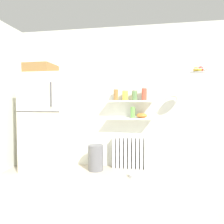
{
  "coord_description": "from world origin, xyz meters",
  "views": [
    {
      "loc": [
        0.26,
        -1.77,
        1.22
      ],
      "look_at": [
        -0.32,
        1.6,
        1.05
      ],
      "focal_mm": 32.64,
      "sensor_mm": 36.0,
      "label": 1
    }
  ],
  "objects_px": {
    "storage_jar_0": "(116,95)",
    "pet_food_bowl": "(135,176)",
    "shelf_bowl": "(142,116)",
    "vase": "(133,112)",
    "hanging_fruit_basket": "(198,70)",
    "storage_jar_2": "(135,95)",
    "refrigerator": "(48,120)",
    "storage_jar_3": "(144,94)",
    "radiator": "(130,153)",
    "trash_bin": "(96,158)",
    "storage_jar_1": "(125,95)"
  },
  "relations": [
    {
      "from": "storage_jar_0",
      "to": "pet_food_bowl",
      "type": "xyz_separation_m",
      "value": [
        0.37,
        -0.4,
        -1.33
      ]
    },
    {
      "from": "storage_jar_0",
      "to": "shelf_bowl",
      "type": "bearing_deg",
      "value": -0.0
    },
    {
      "from": "vase",
      "to": "pet_food_bowl",
      "type": "bearing_deg",
      "value": -81.35
    },
    {
      "from": "shelf_bowl",
      "to": "hanging_fruit_basket",
      "type": "bearing_deg",
      "value": -21.98
    },
    {
      "from": "storage_jar_2",
      "to": "vase",
      "type": "distance_m",
      "value": 0.31
    },
    {
      "from": "refrigerator",
      "to": "shelf_bowl",
      "type": "distance_m",
      "value": 1.7
    },
    {
      "from": "vase",
      "to": "storage_jar_2",
      "type": "bearing_deg",
      "value": 0.0
    },
    {
      "from": "refrigerator",
      "to": "storage_jar_3",
      "type": "bearing_deg",
      "value": 7.84
    },
    {
      "from": "radiator",
      "to": "storage_jar_2",
      "type": "relative_size",
      "value": 3.4
    },
    {
      "from": "refrigerator",
      "to": "storage_jar_0",
      "type": "xyz_separation_m",
      "value": [
        1.21,
        0.24,
        0.45
      ]
    },
    {
      "from": "trash_bin",
      "to": "pet_food_bowl",
      "type": "bearing_deg",
      "value": -17.45
    },
    {
      "from": "storage_jar_2",
      "to": "shelf_bowl",
      "type": "height_order",
      "value": "storage_jar_2"
    },
    {
      "from": "storage_jar_0",
      "to": "refrigerator",
      "type": "bearing_deg",
      "value": -168.93
    },
    {
      "from": "storage_jar_1",
      "to": "hanging_fruit_basket",
      "type": "bearing_deg",
      "value": -16.65
    },
    {
      "from": "refrigerator",
      "to": "storage_jar_2",
      "type": "distance_m",
      "value": 1.63
    },
    {
      "from": "storage_jar_0",
      "to": "trash_bin",
      "type": "xyz_separation_m",
      "value": [
        -0.34,
        -0.18,
        -1.13
      ]
    },
    {
      "from": "storage_jar_1",
      "to": "trash_bin",
      "type": "bearing_deg",
      "value": -160.69
    },
    {
      "from": "storage_jar_1",
      "to": "storage_jar_3",
      "type": "distance_m",
      "value": 0.34
    },
    {
      "from": "radiator",
      "to": "trash_bin",
      "type": "distance_m",
      "value": 0.63
    },
    {
      "from": "shelf_bowl",
      "to": "trash_bin",
      "type": "distance_m",
      "value": 1.11
    },
    {
      "from": "storage_jar_0",
      "to": "storage_jar_1",
      "type": "xyz_separation_m",
      "value": [
        0.17,
        -0.0,
        -0.01
      ]
    },
    {
      "from": "hanging_fruit_basket",
      "to": "trash_bin",
      "type": "bearing_deg",
      "value": 174.21
    },
    {
      "from": "shelf_bowl",
      "to": "hanging_fruit_basket",
      "type": "distance_m",
      "value": 1.18
    },
    {
      "from": "storage_jar_0",
      "to": "storage_jar_3",
      "type": "distance_m",
      "value": 0.51
    },
    {
      "from": "refrigerator",
      "to": "radiator",
      "type": "height_order",
      "value": "refrigerator"
    },
    {
      "from": "refrigerator",
      "to": "storage_jar_3",
      "type": "height_order",
      "value": "refrigerator"
    },
    {
      "from": "radiator",
      "to": "pet_food_bowl",
      "type": "distance_m",
      "value": 0.52
    },
    {
      "from": "refrigerator",
      "to": "pet_food_bowl",
      "type": "distance_m",
      "value": 1.81
    },
    {
      "from": "vase",
      "to": "pet_food_bowl",
      "type": "xyz_separation_m",
      "value": [
        0.06,
        -0.4,
        -1.01
      ]
    },
    {
      "from": "vase",
      "to": "shelf_bowl",
      "type": "xyz_separation_m",
      "value": [
        0.16,
        0.0,
        -0.06
      ]
    },
    {
      "from": "shelf_bowl",
      "to": "pet_food_bowl",
      "type": "distance_m",
      "value": 1.04
    },
    {
      "from": "storage_jar_1",
      "to": "trash_bin",
      "type": "xyz_separation_m",
      "value": [
        -0.51,
        -0.18,
        -1.11
      ]
    },
    {
      "from": "refrigerator",
      "to": "storage_jar_2",
      "type": "bearing_deg",
      "value": 8.68
    },
    {
      "from": "storage_jar_3",
      "to": "pet_food_bowl",
      "type": "bearing_deg",
      "value": -109.42
    },
    {
      "from": "pet_food_bowl",
      "to": "radiator",
      "type": "bearing_deg",
      "value": 104.96
    },
    {
      "from": "refrigerator",
      "to": "storage_jar_3",
      "type": "distance_m",
      "value": 1.8
    },
    {
      "from": "storage_jar_1",
      "to": "shelf_bowl",
      "type": "relative_size",
      "value": 0.98
    },
    {
      "from": "storage_jar_1",
      "to": "pet_food_bowl",
      "type": "distance_m",
      "value": 1.39
    },
    {
      "from": "hanging_fruit_basket",
      "to": "storage_jar_2",
      "type": "bearing_deg",
      "value": 160.68
    },
    {
      "from": "storage_jar_2",
      "to": "storage_jar_3",
      "type": "xyz_separation_m",
      "value": [
        0.17,
        0.0,
        0.02
      ]
    },
    {
      "from": "radiator",
      "to": "storage_jar_3",
      "type": "relative_size",
      "value": 2.76
    },
    {
      "from": "refrigerator",
      "to": "vase",
      "type": "relative_size",
      "value": 9.68
    },
    {
      "from": "vase",
      "to": "trash_bin",
      "type": "height_order",
      "value": "vase"
    },
    {
      "from": "refrigerator",
      "to": "radiator",
      "type": "distance_m",
      "value": 1.61
    },
    {
      "from": "radiator",
      "to": "storage_jar_2",
      "type": "bearing_deg",
      "value": -19.44
    },
    {
      "from": "storage_jar_0",
      "to": "storage_jar_1",
      "type": "height_order",
      "value": "storage_jar_0"
    },
    {
      "from": "radiator",
      "to": "storage_jar_3",
      "type": "height_order",
      "value": "storage_jar_3"
    },
    {
      "from": "storage_jar_1",
      "to": "trash_bin",
      "type": "relative_size",
      "value": 0.41
    },
    {
      "from": "vase",
      "to": "radiator",
      "type": "bearing_deg",
      "value": 150.87
    },
    {
      "from": "radiator",
      "to": "storage_jar_0",
      "type": "xyz_separation_m",
      "value": [
        -0.25,
        -0.03,
        1.06
      ]
    }
  ]
}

